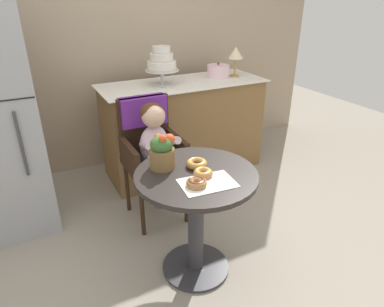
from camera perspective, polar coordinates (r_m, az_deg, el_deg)
ground_plane at (r=2.40m, az=0.61°, el=-18.49°), size 8.00×8.00×0.00m
back_wall at (r=3.48m, az=-14.51°, el=19.58°), size 4.80×0.10×2.70m
cafe_table at (r=2.08m, az=0.67°, el=-8.39°), size 0.72×0.72×0.72m
wicker_chair at (r=2.63m, az=-7.25°, el=2.33°), size 0.42×0.45×0.95m
seated_child at (r=2.48m, az=-6.03°, el=1.87°), size 0.27×0.32×0.73m
paper_napkin at (r=1.87m, az=2.65°, el=-4.96°), size 0.32×0.23×0.00m
donut_front at (r=2.03m, az=0.81°, el=-1.64°), size 0.13×0.13×0.04m
donut_mid at (r=1.93m, az=1.87°, el=-3.22°), size 0.11×0.11×0.04m
donut_side at (r=1.83m, az=0.75°, el=-4.86°), size 0.11×0.11×0.04m
flower_vase at (r=1.99m, az=-5.04°, el=0.41°), size 0.16×0.15×0.22m
display_counter at (r=3.36m, az=-1.39°, el=4.39°), size 1.56×0.62×0.90m
tiered_cake_stand at (r=3.10m, az=-5.10°, el=14.98°), size 0.30×0.30×0.34m
round_layer_cake at (r=3.43m, az=4.40°, el=13.58°), size 0.22×0.22×0.14m
table_lamp at (r=3.44m, az=7.32°, el=16.16°), size 0.15×0.15×0.28m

